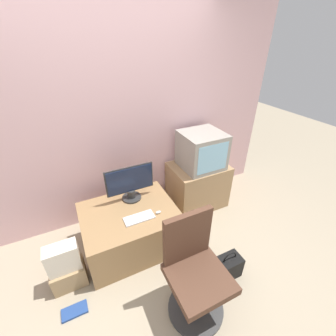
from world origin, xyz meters
The scene contains 13 objects.
ground_plane centered at (0.00, 0.00, 0.00)m, with size 12.00×12.00×0.00m, color tan.
wall_back centered at (0.00, 1.32, 1.30)m, with size 4.40×0.05×2.60m.
desk centered at (-0.07, 0.68, 0.25)m, with size 1.01×0.80×0.49m.
side_stand centered at (1.01, 0.99, 0.31)m, with size 0.74×0.56×0.63m.
main_monitor centered at (0.04, 0.89, 0.70)m, with size 0.54×0.22×0.42m.
keyboard centered at (0.00, 0.53, 0.50)m, with size 0.31×0.14×0.01m.
mouse centered at (0.21, 0.51, 0.51)m, with size 0.06×0.03×0.03m.
crt_tv centered at (1.02, 0.97, 0.86)m, with size 0.51×0.49×0.47m.
office_chair centered at (0.21, -0.22, 0.44)m, with size 0.50×0.50×0.97m.
cardboard_box_lower centered at (-0.77, 0.47, 0.12)m, with size 0.31×0.21×0.23m.
cardboard_box_upper centered at (-0.77, 0.47, 0.38)m, with size 0.29×0.15×0.28m.
handbag centered at (0.68, -0.13, 0.12)m, with size 0.26×0.17×0.33m.
book centered at (-0.77, 0.17, 0.01)m, with size 0.22×0.12×0.02m.
Camera 1 is at (-0.48, -1.14, 2.14)m, focal length 24.00 mm.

